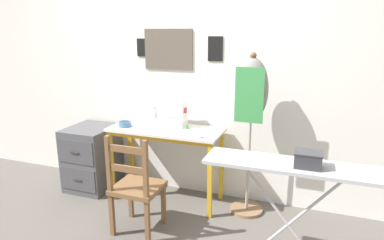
% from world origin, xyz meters
% --- Properties ---
extents(ground_plane, '(14.00, 14.00, 0.00)m').
position_xyz_m(ground_plane, '(0.00, 0.00, 0.00)').
color(ground_plane, '#5B5651').
extents(wall_back, '(10.00, 0.07, 2.55)m').
position_xyz_m(wall_back, '(-0.00, 0.55, 1.28)').
color(wall_back, silver).
rests_on(wall_back, ground_plane).
extents(sewing_table, '(1.14, 0.48, 0.77)m').
position_xyz_m(sewing_table, '(0.00, 0.23, 0.67)').
color(sewing_table, silver).
rests_on(sewing_table, ground_plane).
extents(sewing_machine, '(0.38, 0.16, 0.30)m').
position_xyz_m(sewing_machine, '(0.01, 0.34, 0.90)').
color(sewing_machine, white).
rests_on(sewing_machine, sewing_table).
extents(fabric_bowl, '(0.13, 0.13, 0.05)m').
position_xyz_m(fabric_bowl, '(-0.42, 0.16, 0.80)').
color(fabric_bowl, teal).
rests_on(fabric_bowl, sewing_table).
extents(scissors, '(0.10, 0.13, 0.01)m').
position_xyz_m(scissors, '(0.46, 0.10, 0.78)').
color(scissors, silver).
rests_on(scissors, sewing_table).
extents(thread_spool_near_machine, '(0.03, 0.03, 0.04)m').
position_xyz_m(thread_spool_near_machine, '(0.21, 0.30, 0.79)').
color(thread_spool_near_machine, green).
rests_on(thread_spool_near_machine, sewing_table).
extents(wooden_chair, '(0.40, 0.38, 0.91)m').
position_xyz_m(wooden_chair, '(-0.00, -0.40, 0.42)').
color(wooden_chair, brown).
rests_on(wooden_chair, ground_plane).
extents(filing_cabinet, '(0.47, 0.56, 0.70)m').
position_xyz_m(filing_cabinet, '(-0.91, 0.23, 0.35)').
color(filing_cabinet, '#4C4C51').
rests_on(filing_cabinet, ground_plane).
extents(dress_form, '(0.32, 0.32, 1.54)m').
position_xyz_m(dress_form, '(0.84, 0.27, 1.11)').
color(dress_form, '#846647').
rests_on(dress_form, ground_plane).
extents(ironing_board, '(1.17, 0.30, 0.89)m').
position_xyz_m(ironing_board, '(1.28, -0.56, 0.83)').
color(ironing_board, '#ADB2B7').
rests_on(ironing_board, ground_plane).
extents(storage_box, '(0.18, 0.14, 0.10)m').
position_xyz_m(storage_box, '(1.37, -0.59, 0.93)').
color(storage_box, '#333338').
rests_on(storage_box, ironing_board).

